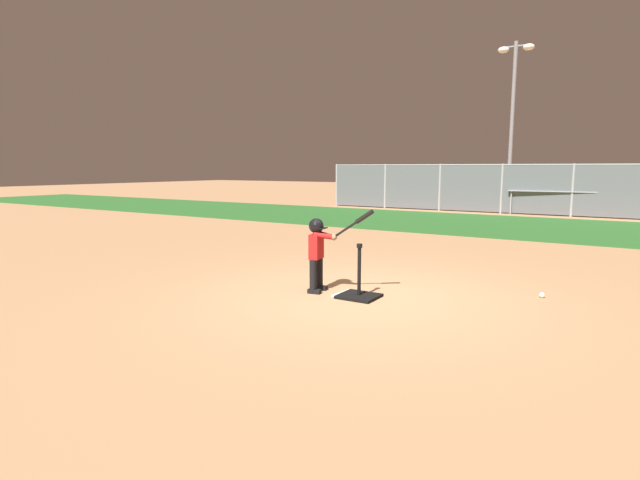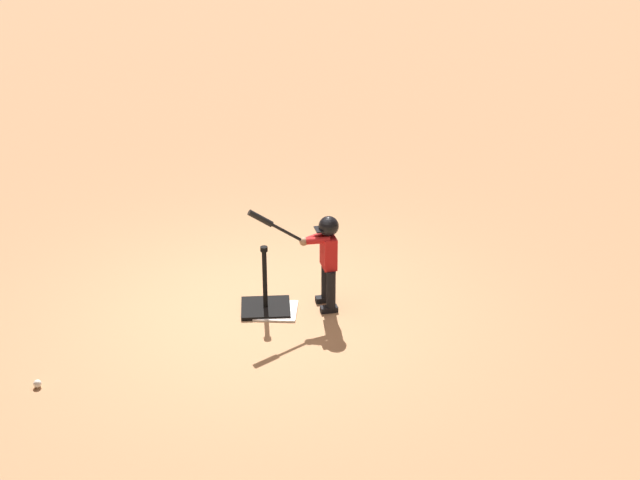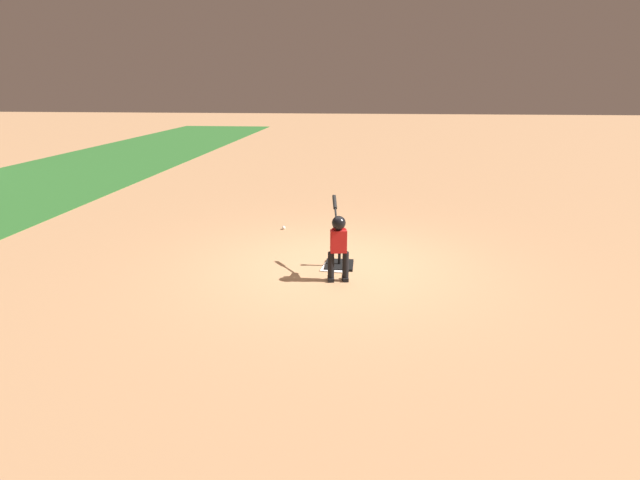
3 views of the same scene
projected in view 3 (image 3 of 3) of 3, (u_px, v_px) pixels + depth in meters
name	position (u px, v px, depth m)	size (l,w,h in m)	color
ground_plane	(338.00, 265.00, 8.37)	(90.00, 90.00, 0.00)	#AD7F56
home_plate	(336.00, 268.00, 8.24)	(0.44, 0.44, 0.02)	white
batting_tee	(339.00, 261.00, 8.31)	(0.51, 0.46, 0.73)	black
batter_child	(338.00, 240.00, 7.55)	(0.93, 0.34, 1.19)	black
baseball	(284.00, 228.00, 10.43)	(0.07, 0.07, 0.07)	white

